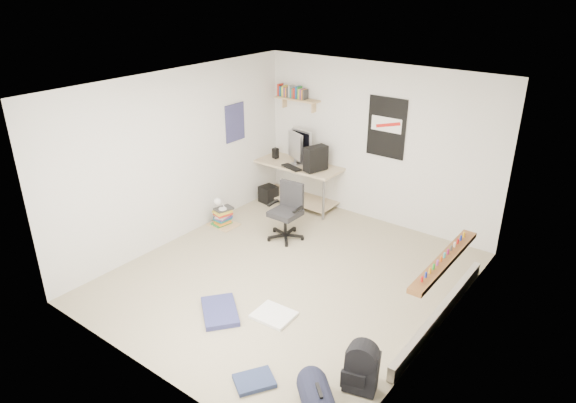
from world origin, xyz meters
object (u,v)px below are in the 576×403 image
Objects in this scene: office_chair at (285,209)px; backpack at (361,371)px; desk at (296,183)px; book_stack at (223,216)px.

office_chair reaches higher than backpack.
desk is at bearing 118.71° from backpack.
backpack is 0.85× the size of book_stack.
backpack is (3.10, -3.17, -0.16)m from desk.
office_chair is at bearing -51.38° from desk.
office_chair is at bearing 13.06° from book_stack.
desk is at bearing 74.40° from book_stack.
office_chair is at bearing 125.06° from backpack.
office_chair is 2.07× the size of backpack.
backpack is 3.91m from book_stack.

